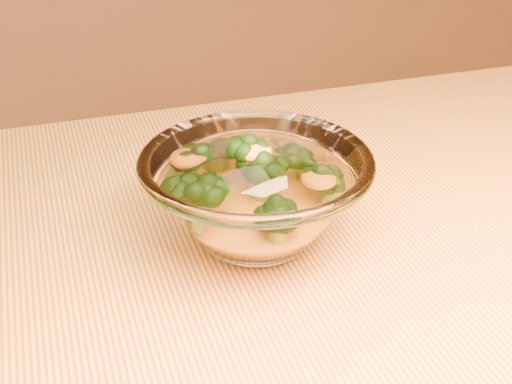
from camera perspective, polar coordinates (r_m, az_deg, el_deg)
glass_bowl at (r=0.59m, az=0.00°, el=-0.35°), size 0.19×0.19×0.08m
cheese_sauce at (r=0.60m, az=0.00°, el=-1.83°), size 0.10×0.10×0.03m
broccoli_heap at (r=0.59m, az=-1.02°, el=0.97°), size 0.13×0.12×0.07m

